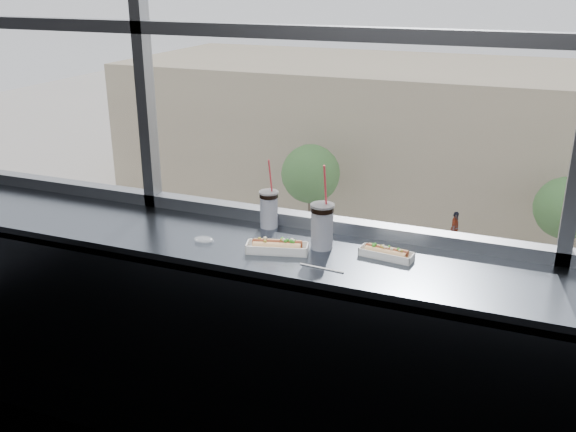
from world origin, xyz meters
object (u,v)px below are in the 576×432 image
at_px(soda_cup_left, 269,207).
at_px(loose_straw, 322,268).
at_px(soda_cup_right, 322,224).
at_px(car_far_b, 525,279).
at_px(hotdog_tray_right, 386,253).
at_px(car_near_b, 283,333).
at_px(car_near_a, 90,290).
at_px(tree_left, 311,174).
at_px(pedestrian_b, 455,225).
at_px(hotdog_tray_left, 277,246).
at_px(wrapper, 204,239).
at_px(car_near_c, 532,386).
at_px(tree_center, 566,208).

height_order(soda_cup_left, loose_straw, soda_cup_left).
relative_size(soda_cup_right, car_far_b, 0.07).
bearing_deg(hotdog_tray_right, soda_cup_right, -173.11).
bearing_deg(car_near_b, soda_cup_right, -154.02).
height_order(car_near_a, tree_left, tree_left).
height_order(loose_straw, pedestrian_b, loose_straw).
xyz_separation_m(car_far_b, tree_left, (-11.24, 4.00, 2.32)).
xyz_separation_m(hotdog_tray_right, tree_left, (-10.40, 28.22, -8.79)).
bearing_deg(hotdog_tray_left, tree_left, 94.60).
distance_m(loose_straw, wrapper, 0.59).
bearing_deg(car_near_a, soda_cup_left, -137.54).
distance_m(hotdog_tray_right, car_near_c, 19.69).
xyz_separation_m(soda_cup_right, car_near_b, (-6.81, 16.22, -11.15)).
bearing_deg(car_near_c, tree_left, 51.27).
bearing_deg(hotdog_tray_right, loose_straw, -130.24).
bearing_deg(hotdog_tray_left, soda_cup_left, 105.33).
relative_size(hotdog_tray_left, pedestrian_b, 0.13).
bearing_deg(car_near_c, wrapper, 179.02).
height_order(car_near_a, car_far_b, car_near_a).
bearing_deg(soda_cup_left, tree_left, 109.22).
height_order(hotdog_tray_right, car_near_a, hotdog_tray_right).
distance_m(hotdog_tray_right, tree_center, 29.71).
bearing_deg(hotdog_tray_left, pedestrian_b, 79.89).
distance_m(wrapper, car_near_c, 19.87).
bearing_deg(car_near_b, hotdog_tray_right, -153.15).
bearing_deg(pedestrian_b, car_near_b, 161.98).
bearing_deg(pedestrian_b, wrapper, -176.07).
distance_m(hotdog_tray_right, car_far_b, 26.66).
bearing_deg(tree_left, hotdog_tray_left, -70.67).
relative_size(loose_straw, pedestrian_b, 0.09).
distance_m(hotdog_tray_right, soda_cup_right, 0.31).
xyz_separation_m(car_near_a, car_far_b, (16.45, 8.00, -0.21)).
height_order(hotdog_tray_left, soda_cup_right, soda_cup_right).
distance_m(hotdog_tray_left, soda_cup_left, 0.31).
height_order(hotdog_tray_left, tree_center, hotdog_tray_left).
relative_size(hotdog_tray_left, car_near_b, 0.05).
bearing_deg(tree_left, car_near_c, -45.47).
xyz_separation_m(hotdog_tray_left, car_far_b, (1.30, 24.34, -11.12)).
distance_m(hotdog_tray_left, car_near_b, 20.82).
bearing_deg(loose_straw, tree_center, 89.59).
xyz_separation_m(soda_cup_left, tree_center, (2.78, 28.08, -9.11)).
height_order(car_near_a, pedestrian_b, car_near_a).
bearing_deg(car_near_b, car_far_b, -41.60).
distance_m(pedestrian_b, tree_center, 5.50).
relative_size(loose_straw, car_near_c, 0.03).
bearing_deg(soda_cup_right, loose_straw, -71.02).
relative_size(loose_straw, tree_left, 0.04).
xyz_separation_m(soda_cup_left, pedestrian_b, (-2.23, 29.20, -11.08)).
relative_size(soda_cup_left, loose_straw, 1.76).
xyz_separation_m(wrapper, car_near_a, (-14.80, 16.35, -10.89)).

